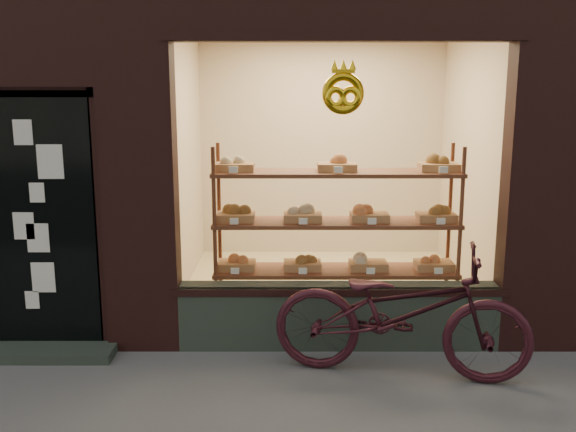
{
  "coord_description": "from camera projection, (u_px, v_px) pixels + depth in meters",
  "views": [
    {
      "loc": [
        0.02,
        -3.08,
        2.22
      ],
      "look_at": [
        0.02,
        2.0,
        1.17
      ],
      "focal_mm": 40.0,
      "sensor_mm": 36.0,
      "label": 1
    }
  ],
  "objects": [
    {
      "name": "display_shelf",
      "position": [
        336.0,
        240.0,
        5.79
      ],
      "size": [
        2.2,
        0.45,
        1.7
      ],
      "color": "#5B2F1E",
      "rests_on": "ground"
    },
    {
      "name": "bicycle",
      "position": [
        401.0,
        312.0,
        4.9
      ],
      "size": [
        2.05,
        1.06,
        1.03
      ],
      "primitive_type": "imported",
      "rotation": [
        0.0,
        0.0,
        1.37
      ],
      "color": "black",
      "rests_on": "ground"
    }
  ]
}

